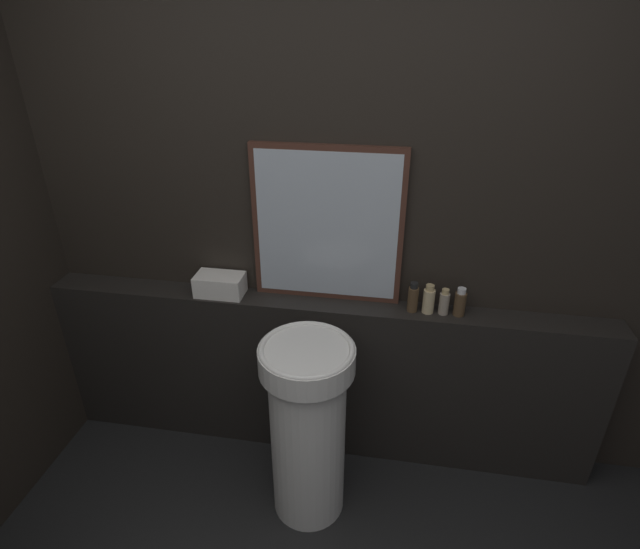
{
  "coord_description": "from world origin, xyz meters",
  "views": [
    {
      "loc": [
        0.34,
        -0.46,
        2.1
      ],
      "look_at": [
        0.01,
        1.46,
        1.08
      ],
      "focal_mm": 28.0,
      "sensor_mm": 36.0,
      "label": 1
    }
  ],
  "objects_px": {
    "pedestal_sink": "(308,426)",
    "mirror": "(327,226)",
    "conditioner_bottle": "(429,300)",
    "shampoo_bottle": "(413,298)",
    "lotion_bottle": "(444,302)",
    "towel_stack": "(220,285)",
    "body_wash_bottle": "(460,303)"
  },
  "relations": [
    {
      "from": "pedestal_sink",
      "to": "lotion_bottle",
      "type": "height_order",
      "value": "lotion_bottle"
    },
    {
      "from": "lotion_bottle",
      "to": "towel_stack",
      "type": "bearing_deg",
      "value": 180.0
    },
    {
      "from": "pedestal_sink",
      "to": "body_wash_bottle",
      "type": "bearing_deg",
      "value": 32.75
    },
    {
      "from": "pedestal_sink",
      "to": "mirror",
      "type": "distance_m",
      "value": 0.89
    },
    {
      "from": "towel_stack",
      "to": "body_wash_bottle",
      "type": "relative_size",
      "value": 1.7
    },
    {
      "from": "towel_stack",
      "to": "body_wash_bottle",
      "type": "xyz_separation_m",
      "value": [
        1.13,
        0.0,
        0.01
      ]
    },
    {
      "from": "mirror",
      "to": "conditioner_bottle",
      "type": "xyz_separation_m",
      "value": [
        0.48,
        -0.06,
        -0.3
      ]
    },
    {
      "from": "pedestal_sink",
      "to": "conditioner_bottle",
      "type": "bearing_deg",
      "value": 39.56
    },
    {
      "from": "towel_stack",
      "to": "shampoo_bottle",
      "type": "distance_m",
      "value": 0.92
    },
    {
      "from": "pedestal_sink",
      "to": "conditioner_bottle",
      "type": "relative_size",
      "value": 6.54
    },
    {
      "from": "towel_stack",
      "to": "pedestal_sink",
      "type": "bearing_deg",
      "value": -38.49
    },
    {
      "from": "pedestal_sink",
      "to": "lotion_bottle",
      "type": "xyz_separation_m",
      "value": [
        0.56,
        0.4,
        0.45
      ]
    },
    {
      "from": "conditioner_bottle",
      "to": "shampoo_bottle",
      "type": "bearing_deg",
      "value": 180.0
    },
    {
      "from": "towel_stack",
      "to": "shampoo_bottle",
      "type": "relative_size",
      "value": 1.59
    },
    {
      "from": "conditioner_bottle",
      "to": "pedestal_sink",
      "type": "bearing_deg",
      "value": -140.44
    },
    {
      "from": "lotion_bottle",
      "to": "body_wash_bottle",
      "type": "distance_m",
      "value": 0.07
    },
    {
      "from": "towel_stack",
      "to": "lotion_bottle",
      "type": "bearing_deg",
      "value": 0.0
    },
    {
      "from": "towel_stack",
      "to": "shampoo_bottle",
      "type": "height_order",
      "value": "shampoo_bottle"
    },
    {
      "from": "towel_stack",
      "to": "conditioner_bottle",
      "type": "xyz_separation_m",
      "value": [
        0.99,
        0.0,
        0.01
      ]
    },
    {
      "from": "towel_stack",
      "to": "body_wash_bottle",
      "type": "height_order",
      "value": "body_wash_bottle"
    },
    {
      "from": "mirror",
      "to": "lotion_bottle",
      "type": "xyz_separation_m",
      "value": [
        0.55,
        -0.06,
        -0.31
      ]
    },
    {
      "from": "shampoo_bottle",
      "to": "conditioner_bottle",
      "type": "height_order",
      "value": "shampoo_bottle"
    },
    {
      "from": "conditioner_bottle",
      "to": "body_wash_bottle",
      "type": "relative_size",
      "value": 1.02
    },
    {
      "from": "mirror",
      "to": "body_wash_bottle",
      "type": "xyz_separation_m",
      "value": [
        0.62,
        -0.06,
        -0.3
      ]
    },
    {
      "from": "mirror",
      "to": "shampoo_bottle",
      "type": "distance_m",
      "value": 0.51
    },
    {
      "from": "towel_stack",
      "to": "conditioner_bottle",
      "type": "distance_m",
      "value": 0.99
    },
    {
      "from": "shampoo_bottle",
      "to": "body_wash_bottle",
      "type": "bearing_deg",
      "value": 0.0
    },
    {
      "from": "towel_stack",
      "to": "shampoo_bottle",
      "type": "bearing_deg",
      "value": 0.0
    },
    {
      "from": "mirror",
      "to": "body_wash_bottle",
      "type": "distance_m",
      "value": 0.69
    },
    {
      "from": "mirror",
      "to": "body_wash_bottle",
      "type": "bearing_deg",
      "value": -5.74
    },
    {
      "from": "towel_stack",
      "to": "lotion_bottle",
      "type": "xyz_separation_m",
      "value": [
        1.06,
        0.0,
        0.01
      ]
    },
    {
      "from": "mirror",
      "to": "towel_stack",
      "type": "xyz_separation_m",
      "value": [
        -0.51,
        -0.06,
        -0.31
      ]
    }
  ]
}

